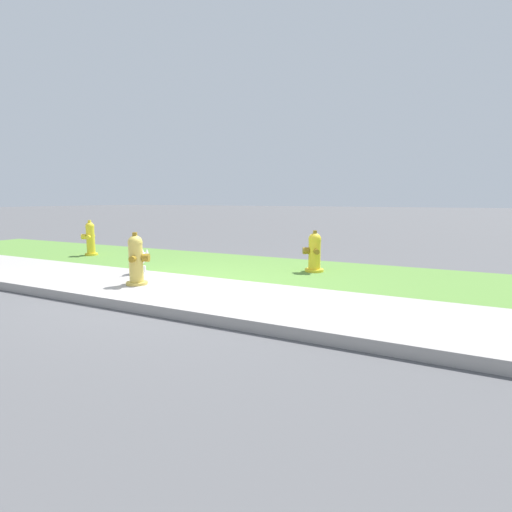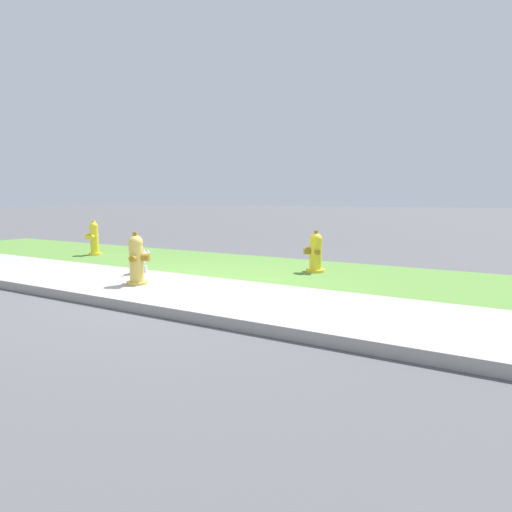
% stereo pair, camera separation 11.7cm
% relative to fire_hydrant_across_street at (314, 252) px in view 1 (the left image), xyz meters
% --- Properties ---
extents(ground_plane, '(120.00, 120.00, 0.00)m').
position_rel_fire_hydrant_across_street_xyz_m(ground_plane, '(-1.29, -2.25, -0.35)').
color(ground_plane, '#515154').
extents(sidewalk_pavement, '(18.00, 1.92, 0.01)m').
position_rel_fire_hydrant_across_street_xyz_m(sidewalk_pavement, '(-1.29, -2.25, -0.34)').
color(sidewalk_pavement, '#9E9993').
rests_on(sidewalk_pavement, ground).
extents(grass_verge, '(18.00, 2.53, 0.01)m').
position_rel_fire_hydrant_across_street_xyz_m(grass_verge, '(-1.29, -0.02, -0.34)').
color(grass_verge, '#568438').
rests_on(grass_verge, ground).
extents(street_curb, '(18.00, 0.16, 0.12)m').
position_rel_fire_hydrant_across_street_xyz_m(street_curb, '(-1.29, -3.29, -0.29)').
color(street_curb, '#9E9993').
rests_on(street_curb, ground).
extents(fire_hydrant_across_street, '(0.37, 0.38, 0.73)m').
position_rel_fire_hydrant_across_street_xyz_m(fire_hydrant_across_street, '(0.00, 0.00, 0.00)').
color(fire_hydrant_across_street, yellow).
rests_on(fire_hydrant_across_street, ground).
extents(fire_hydrant_at_driveway, '(0.33, 0.36, 0.80)m').
position_rel_fire_hydrant_across_street_xyz_m(fire_hydrant_at_driveway, '(-5.16, -0.35, 0.04)').
color(fire_hydrant_at_driveway, yellow).
rests_on(fire_hydrant_at_driveway, ground).
extents(fire_hydrant_by_grass_verge, '(0.36, 0.38, 0.79)m').
position_rel_fire_hydrant_across_street_xyz_m(fire_hydrant_by_grass_verge, '(-1.98, -2.25, 0.03)').
color(fire_hydrant_by_grass_verge, gold).
rests_on(fire_hydrant_by_grass_verge, ground).
extents(small_white_dog, '(0.24, 0.49, 0.41)m').
position_rel_fire_hydrant_across_street_xyz_m(small_white_dog, '(-2.59, -1.54, -0.12)').
color(small_white_dog, white).
rests_on(small_white_dog, ground).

